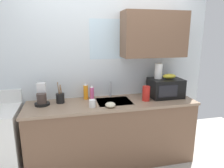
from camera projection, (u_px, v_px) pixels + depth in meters
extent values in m
cube|color=silver|center=(107.00, 72.00, 3.02)|extent=(3.06, 0.10, 2.50)
cube|color=brown|center=(154.00, 34.00, 2.83)|extent=(0.90, 0.32, 0.62)
cube|color=silver|center=(109.00, 39.00, 2.87)|extent=(0.56, 0.02, 0.55)
cube|color=brown|center=(112.00, 133.00, 2.88)|extent=(2.26, 0.60, 0.86)
cube|color=#8C725B|center=(112.00, 103.00, 2.77)|extent=(2.29, 0.63, 0.03)
cube|color=#9EA0A5|center=(114.00, 106.00, 2.81)|extent=(0.46, 0.38, 0.14)
cylinder|color=#B2B5BA|center=(110.00, 89.00, 2.98)|extent=(0.03, 0.03, 0.22)
cube|color=black|center=(165.00, 88.00, 2.96)|extent=(0.46, 0.34, 0.27)
cube|color=black|center=(168.00, 91.00, 2.79)|extent=(0.28, 0.01, 0.17)
ellipsoid|color=gold|center=(169.00, 76.00, 2.93)|extent=(0.20, 0.11, 0.07)
cylinder|color=white|center=(158.00, 71.00, 2.93)|extent=(0.11, 0.11, 0.22)
cylinder|color=black|center=(42.00, 104.00, 2.64)|extent=(0.19, 0.19, 0.03)
cylinder|color=#3F332D|center=(42.00, 98.00, 2.61)|extent=(0.12, 0.12, 0.13)
cube|color=silver|center=(42.00, 93.00, 2.67)|extent=(0.11, 0.09, 0.26)
cylinder|color=#E55999|center=(92.00, 93.00, 2.87)|extent=(0.06, 0.06, 0.17)
cone|color=white|center=(92.00, 86.00, 2.84)|extent=(0.04, 0.04, 0.04)
cylinder|color=orange|center=(86.00, 92.00, 2.86)|extent=(0.06, 0.06, 0.20)
cone|color=white|center=(86.00, 84.00, 2.83)|extent=(0.05, 0.05, 0.04)
cylinder|color=red|center=(146.00, 93.00, 2.80)|extent=(0.10, 0.10, 0.20)
cylinder|color=white|center=(92.00, 103.00, 2.56)|extent=(0.08, 0.08, 0.09)
cylinder|color=black|center=(60.00, 98.00, 2.72)|extent=(0.11, 0.11, 0.13)
cylinder|color=olive|center=(59.00, 91.00, 2.69)|extent=(0.03, 0.02, 0.25)
cylinder|color=olive|center=(61.00, 92.00, 2.71)|extent=(0.03, 0.02, 0.21)
cylinder|color=olive|center=(60.00, 93.00, 2.68)|extent=(0.03, 0.01, 0.22)
ellipsoid|color=beige|center=(110.00, 105.00, 2.56)|extent=(0.13, 0.13, 0.06)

